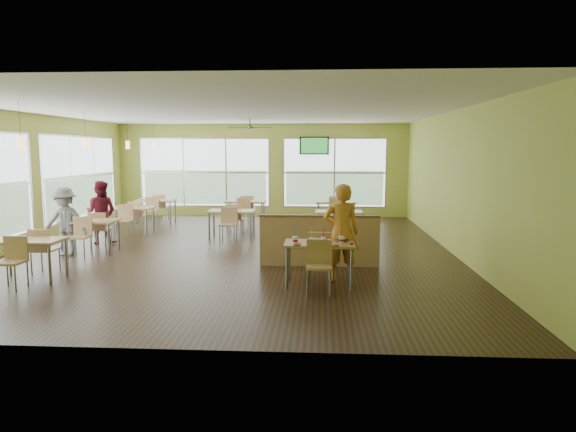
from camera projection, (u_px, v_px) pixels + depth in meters
The scene contains 20 objects.
room at pixel (233, 182), 11.80m from camera, with size 12.00×12.04×3.20m.
window_bays at pixel (161, 179), 15.03m from camera, with size 9.24×10.24×2.38m.
main_table at pixel (319, 249), 8.84m from camera, with size 1.22×1.52×0.87m.
half_wall_divider at pixel (319, 240), 10.29m from camera, with size 2.40×0.14×1.04m.
dining_tables at pixel (205, 214), 13.69m from camera, with size 6.92×8.72×0.87m.
pendant_lights at pixel (108, 144), 12.56m from camera, with size 0.11×7.31×0.86m.
ceiling_fan at pixel (250, 128), 14.60m from camera, with size 1.25×1.25×0.29m.
tv_backwall at pixel (314, 146), 17.42m from camera, with size 1.00×0.07×0.60m.
man_plaid at pixel (341, 232), 9.13m from camera, with size 0.64×0.42×1.75m, color #CC5716.
patron_maroon at pixel (101, 212), 12.69m from camera, with size 0.76×0.59×1.57m, color #5C1420.
patron_grey at pixel (65, 221), 11.31m from camera, with size 0.98×0.56×1.51m, color slate.
cup_blue at pixel (295, 240), 8.63m from camera, with size 0.10×0.10×0.36m.
cup_yellow at pixel (311, 241), 8.58m from camera, with size 0.09×0.09×0.32m.
cup_red_near at pixel (323, 240), 8.71m from camera, with size 0.08×0.08×0.30m.
cup_red_far at pixel (341, 240), 8.69m from camera, with size 0.10×0.10×0.34m.
food_basket at pixel (341, 240), 8.93m from camera, with size 0.24×0.24×0.05m.
ketchup_cup at pixel (352, 244), 8.63m from camera, with size 0.06×0.06×0.03m, color #B70E07.
wrapper_left at pixel (297, 244), 8.58m from camera, with size 0.15×0.14×0.04m, color #AC8353.
wrapper_mid at pixel (318, 239), 8.97m from camera, with size 0.21×0.19×0.05m, color #AC8353.
wrapper_right at pixel (335, 245), 8.51m from camera, with size 0.13×0.12×0.03m, color #AC8353.
Camera 1 is at (2.00, -11.70, 2.36)m, focal length 32.00 mm.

